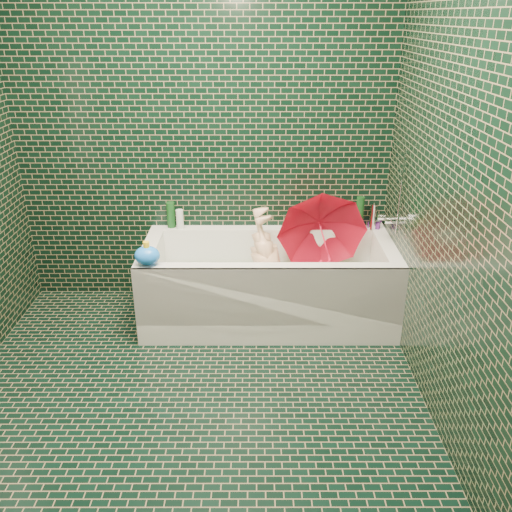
{
  "coord_description": "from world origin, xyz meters",
  "views": [
    {
      "loc": [
        0.36,
        -2.32,
        1.97
      ],
      "look_at": [
        0.36,
        0.82,
        0.56
      ],
      "focal_mm": 38.0,
      "sensor_mm": 36.0,
      "label": 1
    }
  ],
  "objects_px": {
    "umbrella": "(324,240)",
    "bathtub": "(268,291)",
    "child": "(273,277)",
    "rubber_duck": "(355,222)",
    "bath_toy": "(147,255)"
  },
  "relations": [
    {
      "from": "umbrella",
      "to": "bath_toy",
      "type": "relative_size",
      "value": 3.2
    },
    {
      "from": "child",
      "to": "umbrella",
      "type": "xyz_separation_m",
      "value": [
        0.35,
        0.05,
        0.25
      ]
    },
    {
      "from": "bathtub",
      "to": "umbrella",
      "type": "distance_m",
      "value": 0.52
    },
    {
      "from": "bathtub",
      "to": "bath_toy",
      "type": "relative_size",
      "value": 9.22
    },
    {
      "from": "bathtub",
      "to": "bath_toy",
      "type": "xyz_separation_m",
      "value": [
        -0.75,
        -0.3,
        0.41
      ]
    },
    {
      "from": "child",
      "to": "bath_toy",
      "type": "bearing_deg",
      "value": -69.46
    },
    {
      "from": "umbrella",
      "to": "bath_toy",
      "type": "distance_m",
      "value": 1.19
    },
    {
      "from": "rubber_duck",
      "to": "bath_toy",
      "type": "height_order",
      "value": "bath_toy"
    },
    {
      "from": "child",
      "to": "rubber_duck",
      "type": "bearing_deg",
      "value": 117.03
    },
    {
      "from": "rubber_duck",
      "to": "umbrella",
      "type": "bearing_deg",
      "value": -136.13
    },
    {
      "from": "child",
      "to": "bath_toy",
      "type": "height_order",
      "value": "bath_toy"
    },
    {
      "from": "bathtub",
      "to": "child",
      "type": "relative_size",
      "value": 1.79
    },
    {
      "from": "umbrella",
      "to": "bathtub",
      "type": "bearing_deg",
      "value": -167.7
    },
    {
      "from": "umbrella",
      "to": "rubber_duck",
      "type": "relative_size",
      "value": 5.14
    },
    {
      "from": "child",
      "to": "umbrella",
      "type": "distance_m",
      "value": 0.44
    }
  ]
}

